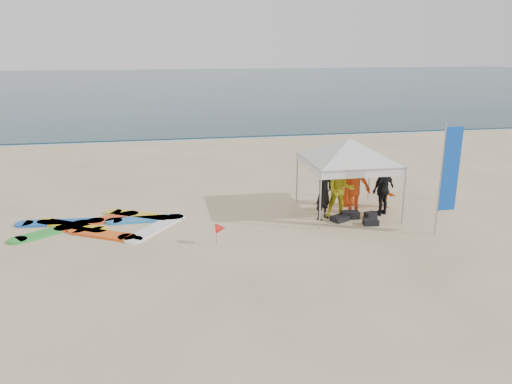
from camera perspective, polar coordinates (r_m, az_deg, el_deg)
The scene contains 14 objects.
ground at distance 12.72m, azimuth -2.02°, elevation -8.72°, with size 120.00×120.00×0.00m, color beige.
ocean at distance 71.61m, azimuth -9.36°, elevation 12.06°, with size 160.00×84.00×0.08m, color #0C2633.
shoreline_foam at distance 30.12m, azimuth -7.22°, elevation 6.07°, with size 160.00×1.20×0.01m, color silver.
person_black_a at distance 16.03m, azimuth 7.78°, elevation -0.01°, with size 0.66×0.43×1.80m, color black.
person_yellow at distance 16.21m, azimuth 9.58°, elevation 0.24°, with size 0.91×0.71×1.88m, color gold.
person_orange_a at distance 16.76m, azimuth 11.07°, elevation 0.82°, with size 1.25×0.72×1.94m, color red.
person_black_b at distance 16.83m, azimuth 14.33°, elevation 0.31°, with size 1.02×0.42×1.73m, color black.
person_orange_b at distance 17.53m, azimuth 10.54°, elevation 1.11°, with size 0.82×0.54×1.68m, color red.
person_seated at distance 17.75m, azimuth 14.49°, elevation -0.24°, with size 0.85×0.27×0.92m, color orange.
canopy_tent at distance 16.38m, azimuth 10.66°, elevation 6.01°, with size 3.82×3.82×2.88m.
feather_flag at distance 15.32m, azimuth 21.23°, elevation 2.28°, with size 0.56×0.04×3.31m.
marker_pennant at distance 13.99m, azimuth -4.06°, elevation -4.15°, with size 0.28×0.28×0.64m.
gear_pile at distance 16.31m, azimuth 11.22°, elevation -2.85°, with size 1.59×1.14×0.22m.
surfboard_spread at distance 16.27m, azimuth -17.09°, elevation -3.57°, with size 4.93×3.03×0.07m.
Camera 1 is at (-1.66, -11.38, 5.44)m, focal length 35.00 mm.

